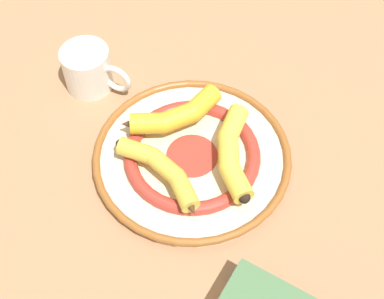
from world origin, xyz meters
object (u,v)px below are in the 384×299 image
at_px(coffee_mug, 89,69).
at_px(banana_b, 232,150).
at_px(decorative_bowl, 192,156).
at_px(banana_a, 175,115).
at_px(banana_c, 163,170).

bearing_deg(coffee_mug, banana_b, -11.70).
xyz_separation_m(decorative_bowl, banana_a, (-0.06, -0.04, 0.04)).
bearing_deg(decorative_bowl, coffee_mug, -124.61).
relative_size(banana_b, banana_c, 1.26).
bearing_deg(banana_b, decorative_bowl, -98.98).
relative_size(banana_c, coffee_mug, 1.18).
distance_m(banana_a, banana_c, 0.12).
bearing_deg(decorative_bowl, banana_a, -146.52).
height_order(decorative_bowl, coffee_mug, coffee_mug).
bearing_deg(banana_c, decorative_bowl, -88.54).
bearing_deg(banana_a, banana_c, -125.32).
bearing_deg(banana_a, coffee_mug, 118.13).
distance_m(banana_a, coffee_mug, 0.21).
xyz_separation_m(decorative_bowl, coffee_mug, (-0.15, -0.22, 0.03)).
distance_m(banana_c, coffee_mug, 0.28).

